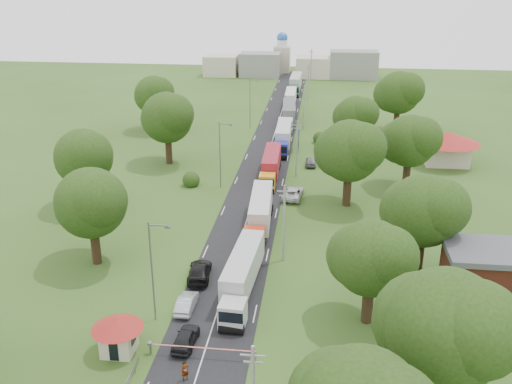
# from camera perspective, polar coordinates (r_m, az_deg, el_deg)

# --- Properties ---
(ground) EXTENTS (260.00, 260.00, 0.00)m
(ground) POSITION_cam_1_polar(r_m,az_deg,el_deg) (71.20, -1.28, -3.94)
(ground) COLOR #314918
(ground) RESTS_ON ground
(road) EXTENTS (8.00, 200.00, 0.04)m
(road) POSITION_cam_1_polar(r_m,az_deg,el_deg) (89.54, 0.47, 1.51)
(road) COLOR black
(road) RESTS_ON ground
(boom_barrier) EXTENTS (9.22, 0.35, 1.18)m
(boom_barrier) POSITION_cam_1_polar(r_m,az_deg,el_deg) (49.81, -6.97, -15.20)
(boom_barrier) COLOR slate
(boom_barrier) RESTS_ON ground
(guard_booth) EXTENTS (4.40, 4.40, 3.45)m
(guard_booth) POSITION_cam_1_polar(r_m,az_deg,el_deg) (50.63, -13.66, -13.28)
(guard_booth) COLOR beige
(guard_booth) RESTS_ON ground
(info_sign) EXTENTS (0.12, 3.10, 4.10)m
(info_sign) POSITION_cam_1_polar(r_m,az_deg,el_deg) (102.54, 4.30, 5.80)
(info_sign) COLOR slate
(info_sign) RESTS_ON ground
(pole_1) EXTENTS (1.60, 0.24, 9.00)m
(pole_1) POSITION_cam_1_polar(r_m,az_deg,el_deg) (62.40, 2.82, -3.03)
(pole_1) COLOR gray
(pole_1) RESTS_ON ground
(pole_2) EXTENTS (1.60, 0.24, 9.00)m
(pole_2) POSITION_cam_1_polar(r_m,az_deg,el_deg) (88.62, 4.10, 4.43)
(pole_2) COLOR gray
(pole_2) RESTS_ON ground
(pole_3) EXTENTS (1.60, 0.24, 9.00)m
(pole_3) POSITION_cam_1_polar(r_m,az_deg,el_deg) (115.68, 4.80, 8.44)
(pole_3) COLOR gray
(pole_3) RESTS_ON ground
(pole_4) EXTENTS (1.60, 0.24, 9.00)m
(pole_4) POSITION_cam_1_polar(r_m,az_deg,el_deg) (143.10, 5.24, 10.93)
(pole_4) COLOR gray
(pole_4) RESTS_ON ground
(pole_5) EXTENTS (1.60, 0.24, 9.00)m
(pole_5) POSITION_cam_1_polar(r_m,az_deg,el_deg) (170.71, 5.54, 12.61)
(pole_5) COLOR gray
(pole_5) RESTS_ON ground
(lamp_0) EXTENTS (2.03, 0.22, 10.00)m
(lamp_0) POSITION_cam_1_polar(r_m,az_deg,el_deg) (52.33, -10.23, -7.40)
(lamp_0) COLOR slate
(lamp_0) RESTS_ON ground
(lamp_1) EXTENTS (2.03, 0.22, 10.00)m
(lamp_1) POSITION_cam_1_polar(r_m,az_deg,el_deg) (83.81, -3.53, 4.06)
(lamp_1) COLOR slate
(lamp_1) RESTS_ON ground
(lamp_2) EXTENTS (2.03, 0.22, 10.00)m
(lamp_2) POSITION_cam_1_polar(r_m,az_deg,el_deg) (117.30, -0.54, 9.13)
(lamp_2) COLOR slate
(lamp_2) RESTS_ON ground
(tree_1) EXTENTS (9.60, 9.60, 12.05)m
(tree_1) POSITION_cam_1_polar(r_m,az_deg,el_deg) (41.70, 18.36, -12.67)
(tree_1) COLOR #382616
(tree_1) RESTS_ON ground
(tree_2) EXTENTS (8.00, 8.00, 10.10)m
(tree_2) POSITION_cam_1_polar(r_m,az_deg,el_deg) (51.93, 11.44, -6.42)
(tree_2) COLOR #382616
(tree_2) RESTS_ON ground
(tree_3) EXTENTS (8.80, 8.80, 11.07)m
(tree_3) POSITION_cam_1_polar(r_m,az_deg,el_deg) (61.49, 16.40, -1.73)
(tree_3) COLOR #382616
(tree_3) RESTS_ON ground
(tree_4) EXTENTS (9.60, 9.60, 12.05)m
(tree_4) POSITION_cam_1_polar(r_m,az_deg,el_deg) (77.37, 9.32, 4.12)
(tree_4) COLOR #382616
(tree_4) RESTS_ON ground
(tree_5) EXTENTS (8.80, 8.80, 11.07)m
(tree_5) POSITION_cam_1_polar(r_m,az_deg,el_deg) (86.08, 15.12, 4.99)
(tree_5) COLOR #382616
(tree_5) RESTS_ON ground
(tree_6) EXTENTS (8.00, 8.00, 10.10)m
(tree_6) POSITION_cam_1_polar(r_m,az_deg,el_deg) (101.87, 9.91, 7.53)
(tree_6) COLOR #382616
(tree_6) RESTS_ON ground
(tree_7) EXTENTS (9.60, 9.60, 12.05)m
(tree_7) POSITION_cam_1_polar(r_m,az_deg,el_deg) (117.07, 14.08, 9.63)
(tree_7) COLOR #382616
(tree_7) RESTS_ON ground
(tree_10) EXTENTS (8.80, 8.80, 11.07)m
(tree_10) POSITION_cam_1_polar(r_m,az_deg,el_deg) (63.41, -16.15, -0.99)
(tree_10) COLOR #382616
(tree_10) RESTS_ON ground
(tree_11) EXTENTS (8.80, 8.80, 11.07)m
(tree_11) POSITION_cam_1_polar(r_m,az_deg,el_deg) (79.04, -16.83, 3.36)
(tree_11) COLOR #382616
(tree_11) RESTS_ON ground
(tree_12) EXTENTS (9.60, 9.60, 12.05)m
(tree_12) POSITION_cam_1_polar(r_m,az_deg,el_deg) (95.08, -8.89, 7.38)
(tree_12) COLOR #382616
(tree_12) RESTS_ON ground
(tree_13) EXTENTS (8.80, 8.80, 11.07)m
(tree_13) POSITION_cam_1_polar(r_m,az_deg,el_deg) (116.13, -10.15, 9.52)
(tree_13) COLOR #382616
(tree_13) RESTS_ON ground
(house_brick) EXTENTS (8.60, 6.60, 5.20)m
(house_brick) POSITION_cam_1_polar(r_m,az_deg,el_deg) (61.12, 22.15, -7.40)
(house_brick) COLOR maroon
(house_brick) RESTS_ON ground
(house_cream) EXTENTS (10.08, 10.08, 5.80)m
(house_cream) POSITION_cam_1_polar(r_m,az_deg,el_deg) (99.70, 18.60, 4.66)
(house_cream) COLOR beige
(house_cream) RESTS_ON ground
(distant_town) EXTENTS (52.00, 8.00, 8.00)m
(distant_town) POSITION_cam_1_polar(r_m,az_deg,el_deg) (176.00, 3.96, 12.53)
(distant_town) COLOR gray
(distant_town) RESTS_ON ground
(church) EXTENTS (5.00, 5.00, 12.30)m
(church) POSITION_cam_1_polar(r_m,az_deg,el_deg) (183.90, 2.61, 13.54)
(church) COLOR beige
(church) RESTS_ON ground
(truck_0) EXTENTS (3.14, 14.18, 3.91)m
(truck_0) POSITION_cam_1_polar(r_m,az_deg,el_deg) (57.35, -1.41, -8.27)
(truck_0) COLOR silver
(truck_0) RESTS_ON ground
(truck_1) EXTENTS (3.06, 14.49, 4.00)m
(truck_1) POSITION_cam_1_polar(r_m,az_deg,el_deg) (71.02, 0.40, -2.12)
(truck_1) COLOR red
(truck_1) RESTS_ON ground
(truck_2) EXTENTS (2.65, 13.94, 3.86)m
(truck_2) POSITION_cam_1_polar(r_m,az_deg,el_deg) (88.58, 1.51, 2.68)
(truck_2) COLOR orange
(truck_2) RESTS_ON ground
(truck_3) EXTENTS (2.82, 14.66, 4.06)m
(truck_3) POSITION_cam_1_polar(r_m,az_deg,el_deg) (103.95, 2.75, 5.57)
(truck_3) COLOR #1B27A7
(truck_3) RESTS_ON ground
(truck_4) EXTENTS (3.32, 15.25, 4.21)m
(truck_4) POSITION_cam_1_polar(r_m,az_deg,el_deg) (119.96, 3.29, 7.75)
(truck_4) COLOR silver
(truck_4) RESTS_ON ground
(truck_5) EXTENTS (2.52, 13.69, 3.79)m
(truck_5) POSITION_cam_1_polar(r_m,az_deg,el_deg) (135.77, 3.45, 9.26)
(truck_5) COLOR #A02118
(truck_5) RESTS_ON ground
(truck_6) EXTENTS (2.81, 15.28, 4.23)m
(truck_6) POSITION_cam_1_polar(r_m,az_deg,el_deg) (153.77, 3.98, 10.77)
(truck_6) COLOR #20572F
(truck_6) RESTS_ON ground
(car_lane_front) EXTENTS (1.93, 4.38, 1.47)m
(car_lane_front) POSITION_cam_1_polar(r_m,az_deg,el_deg) (51.17, -7.05, -14.31)
(car_lane_front) COLOR black
(car_lane_front) RESTS_ON ground
(car_lane_mid) EXTENTS (1.52, 4.26, 1.40)m
(car_lane_mid) POSITION_cam_1_polar(r_m,az_deg,el_deg) (55.86, -6.97, -10.97)
(car_lane_mid) COLOR #AEB0B6
(car_lane_mid) RESTS_ON ground
(car_lane_rear) EXTENTS (2.79, 5.73, 1.60)m
(car_lane_rear) POSITION_cam_1_polar(r_m,az_deg,el_deg) (60.82, -5.67, -7.90)
(car_lane_rear) COLOR black
(car_lane_rear) RESTS_ON ground
(car_verge_near) EXTENTS (3.15, 5.88, 1.57)m
(car_verge_near) POSITION_cam_1_polar(r_m,az_deg,el_deg) (81.16, 3.72, -0.10)
(car_verge_near) COLOR silver
(car_verge_near) RESTS_ON ground
(car_verge_far) EXTENTS (1.76, 4.33, 1.47)m
(car_verge_far) POSITION_cam_1_polar(r_m,az_deg,el_deg) (95.10, 5.53, 3.08)
(car_verge_far) COLOR slate
(car_verge_far) RESTS_ON ground
(pedestrian_near) EXTENTS (0.76, 0.72, 1.75)m
(pedestrian_near) POSITION_cam_1_polar(r_m,az_deg,el_deg) (47.44, -7.10, -17.37)
(pedestrian_near) COLOR gray
(pedestrian_near) RESTS_ON ground
(pedestrian_booth) EXTENTS (1.20, 1.19, 1.95)m
(pedestrian_booth) POSITION_cam_1_polar(r_m,az_deg,el_deg) (52.63, -12.07, -13.22)
(pedestrian_booth) COLOR gray
(pedestrian_booth) RESTS_ON ground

